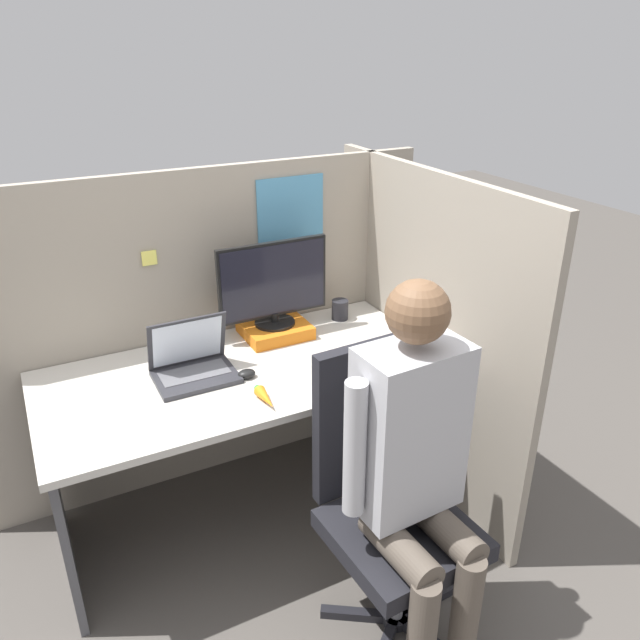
# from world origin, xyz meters

# --- Properties ---
(ground_plane) EXTENTS (12.00, 12.00, 0.00)m
(ground_plane) POSITION_xyz_m (0.00, 0.00, 0.00)
(ground_plane) COLOR #514C47
(cubicle_panel_back) EXTENTS (2.12, 0.05, 1.49)m
(cubicle_panel_back) POSITION_xyz_m (0.00, 0.80, 0.75)
(cubicle_panel_back) COLOR gray
(cubicle_panel_back) RESTS_ON ground
(cubicle_panel_right) EXTENTS (0.04, 1.43, 1.49)m
(cubicle_panel_right) POSITION_xyz_m (0.84, 0.31, 0.74)
(cubicle_panel_right) COLOR gray
(cubicle_panel_right) RESTS_ON ground
(desk) EXTENTS (1.62, 0.78, 0.74)m
(desk) POSITION_xyz_m (0.00, 0.39, 0.57)
(desk) COLOR beige
(desk) RESTS_ON ground
(paper_box) EXTENTS (0.29, 0.25, 0.06)m
(paper_box) POSITION_xyz_m (0.24, 0.62, 0.77)
(paper_box) COLOR orange
(paper_box) RESTS_ON desk
(monitor) EXTENTS (0.51, 0.18, 0.38)m
(monitor) POSITION_xyz_m (0.24, 0.63, 0.99)
(monitor) COLOR black
(monitor) RESTS_ON paper_box
(laptop) EXTENTS (0.32, 0.24, 0.24)m
(laptop) POSITION_xyz_m (-0.19, 0.43, 0.79)
(laptop) COLOR #2D2D33
(laptop) RESTS_ON desk
(mouse) EXTENTS (0.07, 0.05, 0.04)m
(mouse) POSITION_xyz_m (-0.01, 0.32, 0.76)
(mouse) COLOR black
(mouse) RESTS_ON desk
(stapler) EXTENTS (0.05, 0.13, 0.04)m
(stapler) POSITION_xyz_m (0.74, 0.30, 0.76)
(stapler) COLOR #A31919
(stapler) RESTS_ON desk
(carrot_toy) EXTENTS (0.05, 0.15, 0.05)m
(carrot_toy) POSITION_xyz_m (-0.02, 0.11, 0.77)
(carrot_toy) COLOR orange
(carrot_toy) RESTS_ON desk
(office_chair) EXTENTS (0.53, 0.56, 1.04)m
(office_chair) POSITION_xyz_m (0.26, -0.30, 0.53)
(office_chair) COLOR black
(office_chair) RESTS_ON ground
(person) EXTENTS (0.48, 0.43, 1.36)m
(person) POSITION_xyz_m (0.26, -0.45, 0.78)
(person) COLOR brown
(person) RESTS_ON ground
(coffee_mug) EXTENTS (0.08, 0.08, 0.09)m
(coffee_mug) POSITION_xyz_m (0.59, 0.64, 0.79)
(coffee_mug) COLOR #232328
(coffee_mug) RESTS_ON desk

